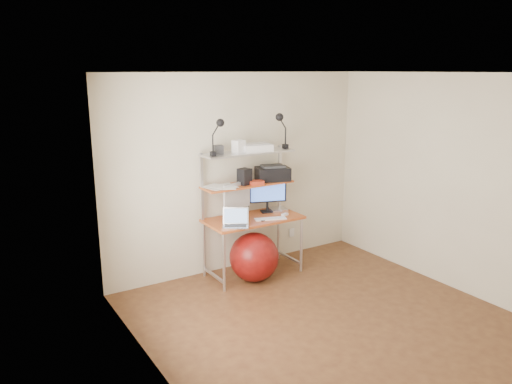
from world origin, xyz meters
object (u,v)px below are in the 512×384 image
laptop (236,222)px  monitor_black (267,193)px  printer (273,173)px  monitor_silver (237,198)px  exercise_ball (254,257)px

laptop → monitor_black: bearing=57.2°
monitor_black → laptop: 0.75m
laptop → printer: printer is taller
monitor_silver → monitor_black: 0.49m
monitor_silver → exercise_ball: (0.08, -0.27, -0.70)m
monitor_silver → exercise_ball: size_ratio=0.80×
laptop → exercise_ball: bearing=27.9°
monitor_black → laptop: monitor_black is taller
monitor_black → printer: size_ratio=1.06×
monitor_black → laptop: (-0.65, -0.31, -0.21)m
laptop → exercise_ball: 0.54m
laptop → printer: (0.71, 0.29, 0.46)m
monitor_silver → printer: size_ratio=1.02×
printer → exercise_ball: size_ratio=0.79×
monitor_silver → laptop: monitor_silver is taller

